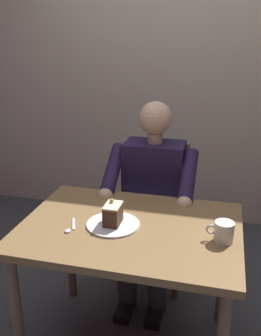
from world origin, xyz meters
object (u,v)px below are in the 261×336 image
chair (156,206)px  cake_slice (113,214)px  seated_person (151,199)px  dessert_spoon (70,228)px  dining_table (130,242)px  coffee_cup (224,231)px

chair → cake_slice: size_ratio=7.71×
seated_person → dessert_spoon: bearing=67.0°
chair → seated_person: seated_person is taller
chair → dessert_spoon: bearing=71.8°
dining_table → cake_slice: (0.08, 0.02, 0.15)m
seated_person → cake_slice: bearing=81.8°
chair → coffee_cup: (-0.43, 0.73, 0.27)m
dining_table → coffee_cup: (-0.43, 0.04, 0.14)m
dining_table → chair: (0.00, -0.69, -0.13)m
chair → dining_table: bearing=90.0°
chair → dessert_spoon: chair is taller
dining_table → dessert_spoon: 0.29m
dining_table → cake_slice: bearing=14.5°
seated_person → dessert_spoon: size_ratio=8.54×
seated_person → chair: bearing=-90.0°
seated_person → dessert_spoon: seated_person is taller
dining_table → coffee_cup: size_ratio=8.53×
chair → seated_person: size_ratio=0.75×
chair → cake_slice: 0.77m
seated_person → coffee_cup: seated_person is taller
chair → seated_person: bearing=90.0°
dining_table → seated_person: seated_person is taller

